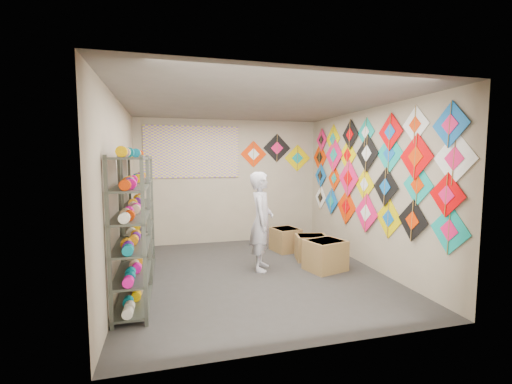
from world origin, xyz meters
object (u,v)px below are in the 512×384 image
object	(u,v)px
carton_a	(325,255)
carton_c	(285,239)
carton_b	(311,247)
shopkeeper	(261,221)
shelf_rack_front	(131,233)
shelf_rack_back	(139,216)

from	to	relation	value
carton_a	carton_c	xyz separation A→B (m)	(-0.24, 1.31, -0.02)
carton_b	carton_c	bearing A→B (deg)	122.81
carton_a	shopkeeper	bearing A→B (deg)	147.35
shopkeeper	carton_a	bearing A→B (deg)	-86.82
shelf_rack_front	carton_b	xyz separation A→B (m)	(2.98, 1.34, -0.72)
shelf_rack_back	shopkeeper	xyz separation A→B (m)	(1.95, -0.26, -0.13)
shelf_rack_front	shopkeeper	size ratio (longest dim) A/B	1.16
carton_b	carton_a	bearing A→B (deg)	-78.79
shelf_rack_back	carton_b	world-z (taller)	shelf_rack_back
shopkeeper	carton_b	size ratio (longest dim) A/B	2.96
shopkeeper	carton_c	distance (m)	1.40
shelf_rack_back	carton_c	world-z (taller)	shelf_rack_back
shelf_rack_front	carton_c	distance (m)	3.48
shelf_rack_front	carton_b	bearing A→B (deg)	24.17
shelf_rack_front	shelf_rack_back	bearing A→B (deg)	90.00
shelf_rack_front	carton_b	size ratio (longest dim) A/B	3.43
shopkeeper	carton_c	xyz separation A→B (m)	(0.78, 1.00, -0.59)
shopkeeper	carton_c	world-z (taller)	shopkeeper
shelf_rack_back	carton_b	bearing A→B (deg)	0.74
shelf_rack_back	carton_a	xyz separation A→B (m)	(2.97, -0.57, -0.70)
carton_b	shelf_rack_front	bearing A→B (deg)	-143.07
shopkeeper	carton_c	size ratio (longest dim) A/B	3.12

